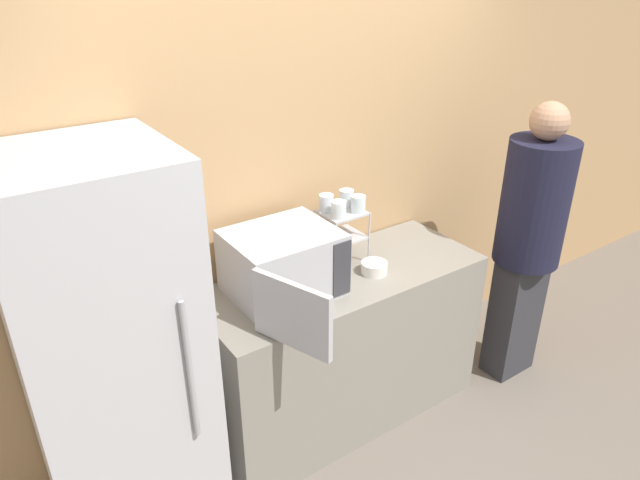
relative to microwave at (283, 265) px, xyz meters
name	(u,v)px	position (x,y,z in m)	size (l,w,h in m)	color
ground_plane	(373,440)	(0.36, -0.32, -1.09)	(12.00, 12.00, 0.00)	#6B6056
wall_back	(306,189)	(0.36, 0.33, 0.21)	(8.00, 0.06, 2.60)	tan
counter	(342,346)	(0.36, -0.02, -0.63)	(1.58, 0.62, 0.93)	gray
microwave	(283,265)	(0.00, 0.00, 0.00)	(0.55, 0.82, 0.33)	#ADADB2
dish_rack	(342,226)	(0.45, 0.12, 0.05)	(0.23, 0.21, 0.29)	#B2B2B7
glass_front_left	(339,210)	(0.38, 0.07, 0.18)	(0.08, 0.08, 0.09)	silver
glass_back_right	(346,198)	(0.51, 0.17, 0.18)	(0.08, 0.08, 0.09)	silver
glass_front_right	(358,204)	(0.51, 0.07, 0.18)	(0.08, 0.08, 0.09)	silver
glass_back_left	(326,203)	(0.38, 0.18, 0.18)	(0.08, 0.08, 0.09)	silver
bowl	(374,268)	(0.50, -0.09, -0.13)	(0.14, 0.14, 0.06)	silver
person	(529,234)	(1.49, -0.32, -0.11)	(0.38, 0.38, 1.76)	#2D2D33
refrigerator	(113,362)	(-0.86, -0.04, -0.18)	(0.68, 0.70, 1.83)	#B7B7BC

